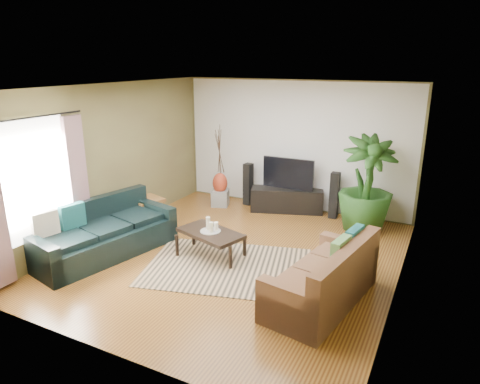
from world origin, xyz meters
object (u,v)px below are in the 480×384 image
Objects in this scene: television at (288,173)px; vase at (220,183)px; tv_stand at (287,200)px; sofa_left at (103,230)px; pedestal at (220,198)px; side_table at (148,212)px; sofa_right at (322,272)px; coffee_table at (211,244)px; potted_plant at (367,184)px; speaker_right at (334,195)px; speaker_left at (248,184)px.

television is 1.50m from vase.
television reaches higher than tv_stand.
television reaches higher than sofa_left.
pedestal is at bearing 2.98° from sofa_left.
side_table is at bearing -111.20° from pedestal.
television is at bearing -142.23° from sofa_right.
tv_stand is 3.31× the size of vase.
tv_stand is 1.49m from vase.
coffee_table is at bearing -64.26° from vase.
sofa_left reaches higher than coffee_table.
vase is at bearing 179.75° from potted_plant.
speaker_right is 3.70m from side_table.
speaker_left is (-2.59, 3.16, 0.04)m from sofa_right.
side_table is at bearing -155.97° from potted_plant.
speaker_left is at bearing 119.78° from coffee_table.
potted_plant is 3.21× the size of side_table.
vase is 1.82m from side_table.
sofa_left is 3.62m from sofa_right.
side_table is at bearing -111.20° from vase.
tv_stand is 1.58× the size of speaker_right.
coffee_table is at bearing -94.77° from sofa_right.
speaker_right is (1.32, 2.66, 0.25)m from coffee_table.
sofa_right is at bearing -74.33° from sofa_left.
sofa_right is 3.25m from speaker_right.
speaker_right reaches higher than side_table.
sofa_right is 3.35× the size of side_table.
coffee_table is 2.53m from pedestal.
speaker_right is (1.91, 0.02, 0.01)m from speaker_left.
coffee_table is 2.55m from vase.
tv_stand is 0.84× the size of potted_plant.
speaker_right reaches higher than sofa_right.
sofa_left is 1.31m from side_table.
coffee_table is at bearing -70.17° from speaker_left.
television reaches higher than speaker_right.
side_table is (-2.09, -2.02, -0.54)m from television.
potted_plant reaches higher than speaker_left.
television is at bearing 5.80° from speaker_left.
sofa_left reaches higher than tv_stand.
speaker_right is at bearing 7.71° from speaker_left.
vase is (0.52, 2.98, 0.09)m from sofa_left.
speaker_right is at bearing 8.87° from vase.
vase is (-1.10, 2.28, 0.30)m from coffee_table.
tv_stand is 4.23× the size of pedestal.
sofa_left is 4.70m from potted_plant.
sofa_right is 4.09m from speaker_left.
speaker_right is 2.46m from pedestal.
tv_stand is 1.61× the size of speaker_left.
television is 1.16× the size of speaker_right.
television is (-1.66, 3.14, 0.40)m from sofa_right.
television is at bearing -179.33° from speaker_right.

